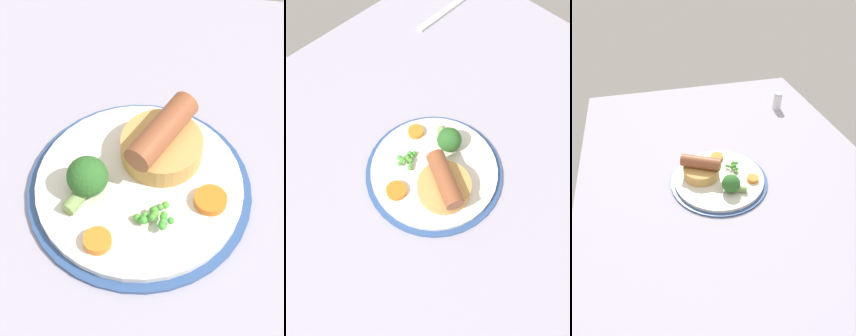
# 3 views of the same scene
# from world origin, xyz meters

# --- Properties ---
(dining_table) EXTENTS (1.10, 0.80, 0.03)m
(dining_table) POSITION_xyz_m (0.00, 0.00, 0.01)
(dining_table) COLOR #9E99AD
(dining_table) RESTS_ON ground
(dinner_plate) EXTENTS (0.25, 0.25, 0.01)m
(dinner_plate) POSITION_xyz_m (0.03, -0.04, 0.04)
(dinner_plate) COLOR #2D4C84
(dinner_plate) RESTS_ON dining_table
(sausage_pudding) EXTENTS (0.09, 0.10, 0.06)m
(sausage_pudding) POSITION_xyz_m (0.01, -0.08, 0.07)
(sausage_pudding) COLOR tan
(sausage_pudding) RESTS_ON dinner_plate
(pea_pile) EXTENTS (0.04, 0.04, 0.02)m
(pea_pile) POSITION_xyz_m (0.01, 0.01, 0.05)
(pea_pile) COLOR #51A144
(pea_pile) RESTS_ON dinner_plate
(broccoli_floret_far) EXTENTS (0.05, 0.06, 0.05)m
(broccoli_floret_far) POSITION_xyz_m (0.09, -0.02, 0.07)
(broccoli_floret_far) COLOR #2D6628
(broccoli_floret_far) RESTS_ON dinner_plate
(carrot_slice_1) EXTENTS (0.04, 0.04, 0.01)m
(carrot_slice_1) POSITION_xyz_m (0.06, 0.04, 0.05)
(carrot_slice_1) COLOR orange
(carrot_slice_1) RESTS_ON dinner_plate
(carrot_slice_2) EXTENTS (0.04, 0.04, 0.01)m
(carrot_slice_2) POSITION_xyz_m (-0.05, -0.02, 0.05)
(carrot_slice_2) COLOR orange
(carrot_slice_2) RESTS_ON dinner_plate
(salt_shaker) EXTENTS (0.03, 0.03, 0.06)m
(salt_shaker) POSITION_xyz_m (-0.30, 0.26, 0.06)
(salt_shaker) COLOR silver
(salt_shaker) RESTS_ON dining_table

